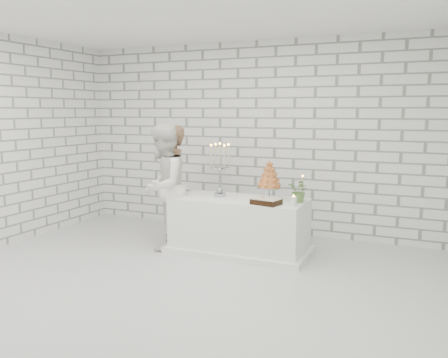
# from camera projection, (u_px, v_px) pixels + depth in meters

# --- Properties ---
(ground) EXTENTS (6.00, 5.00, 0.01)m
(ground) POSITION_uv_depth(u_px,v_px,m) (180.00, 280.00, 5.43)
(ground) COLOR silver
(ground) RESTS_ON ground
(ceiling) EXTENTS (6.00, 5.00, 0.01)m
(ceiling) POSITION_uv_depth(u_px,v_px,m) (177.00, 8.00, 5.00)
(ceiling) COLOR white
(ceiling) RESTS_ON ground
(wall_back) EXTENTS (6.00, 0.01, 3.00)m
(wall_back) POSITION_uv_depth(u_px,v_px,m) (256.00, 138.00, 7.48)
(wall_back) COLOR white
(wall_back) RESTS_ON ground
(cake_table) EXTENTS (1.80, 0.80, 0.75)m
(cake_table) POSITION_uv_depth(u_px,v_px,m) (239.00, 225.00, 6.44)
(cake_table) COLOR white
(cake_table) RESTS_ON ground
(groom) EXTENTS (0.69, 0.75, 1.71)m
(groom) POSITION_uv_depth(u_px,v_px,m) (173.00, 183.00, 7.04)
(groom) COLOR brown
(groom) RESTS_ON ground
(bride) EXTENTS (0.79, 0.95, 1.75)m
(bride) POSITION_uv_depth(u_px,v_px,m) (163.00, 187.00, 6.59)
(bride) COLOR white
(bride) RESTS_ON ground
(candelabra) EXTENTS (0.33, 0.33, 0.75)m
(candelabra) POSITION_uv_depth(u_px,v_px,m) (220.00, 170.00, 6.48)
(candelabra) COLOR #9A9BA4
(candelabra) RESTS_ON cake_table
(croquembouche) EXTENTS (0.39, 0.39, 0.53)m
(croquembouche) POSITION_uv_depth(u_px,v_px,m) (269.00, 180.00, 6.29)
(croquembouche) COLOR #AD521E
(croquembouche) RESTS_ON cake_table
(chocolate_cake) EXTENTS (0.39, 0.31, 0.08)m
(chocolate_cake) POSITION_uv_depth(u_px,v_px,m) (266.00, 201.00, 5.97)
(chocolate_cake) COLOR black
(chocolate_cake) RESTS_ON cake_table
(pillar_candle) EXTENTS (0.08, 0.08, 0.12)m
(pillar_candle) POSITION_uv_depth(u_px,v_px,m) (294.00, 201.00, 5.86)
(pillar_candle) COLOR white
(pillar_candle) RESTS_ON cake_table
(extra_taper) EXTENTS (0.07, 0.07, 0.32)m
(extra_taper) POSITION_uv_depth(u_px,v_px,m) (302.00, 189.00, 6.19)
(extra_taper) COLOR beige
(extra_taper) RESTS_ON cake_table
(flowers) EXTENTS (0.34, 0.32, 0.31)m
(flowers) POSITION_uv_depth(u_px,v_px,m) (299.00, 191.00, 6.07)
(flowers) COLOR #457D3A
(flowers) RESTS_ON cake_table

